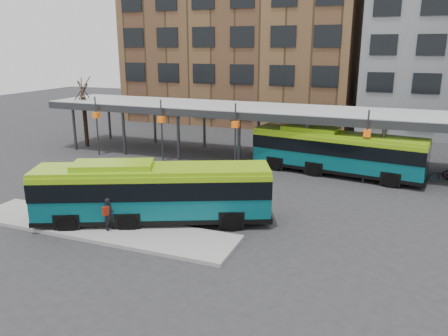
% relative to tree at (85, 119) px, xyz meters
% --- Properties ---
extents(ground, '(120.00, 120.00, 0.00)m').
position_rel_tree_xyz_m(ground, '(18.00, -12.00, -2.43)').
color(ground, '#28282B').
rests_on(ground, ground).
extents(boarding_island, '(14.00, 3.00, 0.18)m').
position_rel_tree_xyz_m(boarding_island, '(12.50, -15.00, -2.34)').
color(boarding_island, gray).
rests_on(boarding_island, ground).
extents(canopy, '(40.00, 6.53, 4.80)m').
position_rel_tree_xyz_m(canopy, '(17.94, 0.87, 1.47)').
color(canopy, '#999B9E').
rests_on(canopy, ground).
extents(tree, '(1.64, 1.64, 5.60)m').
position_rel_tree_xyz_m(tree, '(0.00, 0.00, 0.00)').
color(tree, black).
rests_on(tree, ground).
extents(building_brick, '(26.00, 14.00, 22.00)m').
position_rel_tree_xyz_m(building_brick, '(8.00, 20.00, 8.57)').
color(building_brick, brown).
rests_on(building_brick, ground).
extents(bus_front, '(11.64, 6.96, 3.21)m').
position_rel_tree_xyz_m(bus_front, '(14.56, -13.32, -0.76)').
color(bus_front, '#085058').
rests_on(bus_front, ground).
extents(bus_rear, '(11.93, 4.20, 3.22)m').
position_rel_tree_xyz_m(bus_rear, '(21.97, -1.05, -0.76)').
color(bus_rear, '#085058').
rests_on(bus_rear, ground).
extents(pedestrian, '(0.60, 0.70, 1.61)m').
position_rel_tree_xyz_m(pedestrian, '(13.29, -15.24, -1.44)').
color(pedestrian, black).
rests_on(pedestrian, boarding_island).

